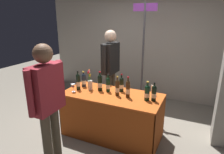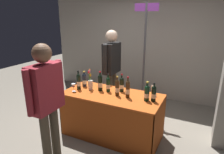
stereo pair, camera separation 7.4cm
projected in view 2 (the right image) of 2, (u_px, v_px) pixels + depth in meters
name	position (u px, v px, depth m)	size (l,w,h in m)	color
ground_plane	(112.00, 134.00, 3.53)	(12.00, 12.00, 0.00)	gray
back_partition	(150.00, 41.00, 4.90)	(5.53, 0.12, 2.86)	#9E998E
tasting_table	(112.00, 107.00, 3.37)	(1.65, 0.77, 0.78)	#B74C19
featured_wine_bottle	(79.00, 81.00, 3.47)	(0.07, 0.07, 0.34)	black
display_bottle_0	(100.00, 82.00, 3.41)	(0.08, 0.08, 0.35)	black
display_bottle_1	(147.00, 93.00, 3.01)	(0.08, 0.08, 0.31)	black
display_bottle_2	(117.00, 87.00, 3.20)	(0.07, 0.07, 0.33)	#38230F
display_bottle_3	(128.00, 89.00, 3.12)	(0.07, 0.07, 0.35)	#38230F
display_bottle_4	(122.00, 84.00, 3.37)	(0.08, 0.08, 0.32)	black
display_bottle_5	(84.00, 80.00, 3.63)	(0.08, 0.08, 0.29)	#192333
display_bottle_6	(108.00, 84.00, 3.37)	(0.07, 0.07, 0.32)	black
display_bottle_7	(154.00, 93.00, 2.98)	(0.07, 0.07, 0.30)	black
wine_glass_near_vendor	(73.00, 86.00, 3.39)	(0.07, 0.07, 0.14)	silver
flower_vase	(90.00, 83.00, 3.47)	(0.08, 0.09, 0.37)	silver
brochure_stand	(154.00, 91.00, 3.23)	(0.12, 0.01, 0.16)	silver
vendor_presenter	(112.00, 64.00, 4.10)	(0.24, 0.62, 1.77)	#4C4233
taster_foreground_right	(46.00, 97.00, 2.51)	(0.24, 0.62, 1.72)	#4C4233
booth_signpost	(144.00, 49.00, 4.09)	(0.49, 0.04, 2.30)	#47474C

